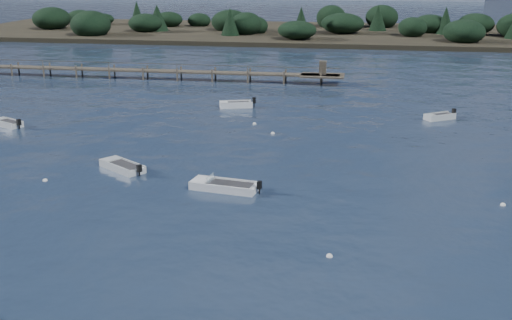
% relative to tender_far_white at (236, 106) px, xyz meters
% --- Properties ---
extents(ground, '(400.00, 400.00, 0.00)m').
position_rel_tender_far_white_xyz_m(ground, '(3.43, 25.92, -0.17)').
color(ground, '#172235').
rests_on(ground, ground).
extents(tender_far_white, '(3.56, 2.14, 1.20)m').
position_rel_tender_far_white_xyz_m(tender_far_white, '(0.00, 0.00, 0.00)').
color(tender_far_white, silver).
rests_on(tender_far_white, ground).
extents(dinghy_mid_white_a, '(4.60, 2.21, 1.06)m').
position_rel_tender_far_white_xyz_m(dinghy_mid_white_a, '(3.93, -23.35, -0.03)').
color(dinghy_mid_white_a, silver).
rests_on(dinghy_mid_white_a, ground).
extents(tender_far_grey_b, '(3.00, 2.51, 1.08)m').
position_rel_tender_far_white_xyz_m(tender_far_grey_b, '(19.09, -1.83, -0.02)').
color(tender_far_grey_b, '#A6ABAD').
rests_on(tender_far_grey_b, ground).
extents(tender_far_grey, '(3.29, 2.40, 1.07)m').
position_rel_tender_far_white_xyz_m(tender_far_grey, '(-18.01, -10.63, -0.02)').
color(tender_far_grey, '#A6ABAD').
rests_on(tender_far_grey, ground).
extents(dinghy_mid_grey, '(3.76, 3.22, 1.00)m').
position_rel_tender_far_white_xyz_m(dinghy_mid_grey, '(-3.80, -20.58, -0.03)').
color(dinghy_mid_grey, '#A6ABAD').
rests_on(dinghy_mid_grey, ground).
extents(buoy_b, '(0.32, 0.32, 0.32)m').
position_rel_tender_far_white_xyz_m(buoy_b, '(10.96, -31.84, -0.17)').
color(buoy_b, silver).
rests_on(buoy_b, ground).
extents(buoy_c, '(0.32, 0.32, 0.32)m').
position_rel_tender_far_white_xyz_m(buoy_c, '(-7.87, -23.69, -0.17)').
color(buoy_c, silver).
rests_on(buoy_c, ground).
extents(buoy_d, '(0.32, 0.32, 0.32)m').
position_rel_tender_far_white_xyz_m(buoy_d, '(20.53, -23.31, -0.17)').
color(buoy_d, silver).
rests_on(buoy_d, ground).
extents(buoy_e, '(0.32, 0.32, 0.32)m').
position_rel_tender_far_white_xyz_m(buoy_e, '(2.92, -6.37, -0.17)').
color(buoy_e, silver).
rests_on(buoy_e, ground).
extents(buoy_extra_a, '(0.32, 0.32, 0.32)m').
position_rel_tender_far_white_xyz_m(buoy_extra_a, '(4.96, -9.36, -0.17)').
color(buoy_extra_a, silver).
rests_on(buoy_extra_a, ground).
extents(jetty, '(64.50, 3.20, 3.40)m').
position_rel_tender_far_white_xyz_m(jetty, '(-18.31, 13.92, 0.81)').
color(jetty, '#4C4438').
rests_on(jetty, ground).
extents(far_headland, '(190.00, 40.00, 5.80)m').
position_rel_tender_far_white_xyz_m(far_headland, '(28.43, 65.92, 1.79)').
color(far_headland, black).
rests_on(far_headland, ground).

